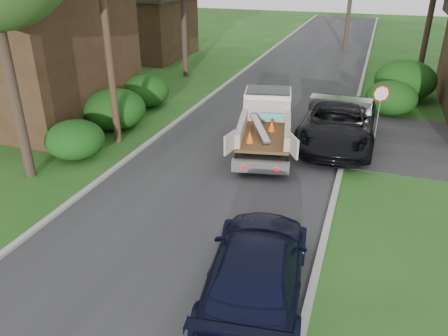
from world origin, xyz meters
The scene contains 16 objects.
ground centered at (0.00, 0.00, 0.00)m, with size 120.00×120.00×0.00m, color #214C15.
road centered at (0.00, 10.00, 0.00)m, with size 8.00×90.00×0.02m, color #28282B.
curb_left centered at (-4.10, 10.00, 0.06)m, with size 0.20×90.00×0.12m, color #9E9E99.
curb_right centered at (4.10, 10.00, 0.06)m, with size 0.20×90.00×0.12m, color #9E9E99.
stop_sign centered at (5.20, 9.00, 1.78)m, with size 0.71×0.32×2.48m.
utility_pole centered at (-5.48, 4.98, 5.17)m, with size 2.42×1.25×10.00m.
house_left_near centered at (-12.00, 7.00, 4.28)m, with size 9.72×8.64×8.40m.
house_left_far centered at (-13.50, 22.00, 3.05)m, with size 7.56×7.56×6.00m.
hedge_left_a centered at (-6.20, 3.00, 0.77)m, with size 2.34×2.34×1.53m, color #0F4110.
hedge_left_b centered at (-6.50, 6.50, 0.94)m, with size 2.86×2.86×1.87m, color #0F4110.
hedge_left_c centered at (-6.80, 10.00, 0.85)m, with size 2.60×2.60×1.70m, color #0F4110.
hedge_right_a centered at (5.80, 13.00, 0.85)m, with size 2.60×2.60×1.70m, color #0F4110.
hedge_right_b centered at (6.50, 16.00, 1.10)m, with size 3.38×3.38×2.21m, color #0F4110.
flatbed_truck centered at (0.69, 6.92, 1.15)m, with size 3.35×5.93×2.12m.
black_pickup centered at (3.60, 8.05, 0.92)m, with size 3.05×6.62×1.84m, color black.
navy_suv centered at (2.84, -2.50, 0.80)m, with size 2.25×5.53×1.60m, color black.
Camera 1 is at (4.78, -10.41, 7.33)m, focal length 35.00 mm.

